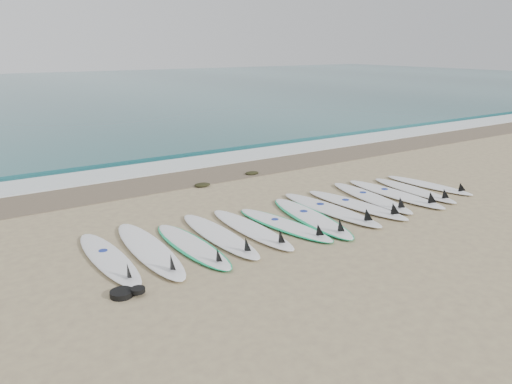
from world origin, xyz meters
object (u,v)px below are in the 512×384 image
surfboard_0 (110,259)px  surfboard_6 (312,217)px  surfboard_12 (430,185)px  leash_coil (125,293)px

surfboard_0 → surfboard_6: (3.96, -0.25, -0.00)m
surfboard_6 → surfboard_0: bearing=-176.1°
surfboard_6 → surfboard_12: (3.92, 0.22, -0.00)m
surfboard_0 → surfboard_6: surfboard_6 is taller
surfboard_12 → leash_coil: bearing=-178.3°
leash_coil → surfboard_6: bearing=13.2°
surfboard_12 → surfboard_6: bearing=176.5°
surfboard_12 → leash_coil: surfboard_12 is taller
leash_coil → surfboard_0: bearing=81.6°
surfboard_6 → leash_coil: size_ratio=6.07×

